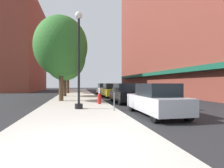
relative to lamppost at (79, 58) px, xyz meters
name	(u,v)px	position (x,y,z in m)	size (l,w,h in m)	color
ground_plane	(108,96)	(3.88, 11.59, -3.20)	(90.00, 90.00, 0.00)	#232326
sidewalk_slab	(77,96)	(-0.12, 12.59, -3.14)	(4.80, 50.00, 0.12)	#B7B2A8
building_right_brick	(170,7)	(14.88, 15.59, 10.96)	(6.80, 40.00, 28.38)	brown
building_far_background	(25,47)	(-11.13, 30.59, 6.41)	(6.80, 18.00, 19.27)	brown
lamppost	(79,58)	(0.00, 0.00, 0.00)	(0.48, 0.48, 5.90)	black
fire_hydrant	(99,99)	(1.55, 2.29, -2.68)	(0.33, 0.26, 0.79)	red
parking_meter_near	(114,96)	(1.93, -1.23, -2.25)	(0.14, 0.09, 1.31)	slate
tree_near	(65,57)	(-1.51, 11.10, 1.64)	(4.98, 4.98, 7.60)	#422D1E
tree_mid	(68,60)	(-1.43, 17.64, 2.04)	(4.89, 4.89, 7.95)	#422D1E
tree_far	(61,46)	(-1.47, 5.28, 1.73)	(4.63, 4.63, 7.49)	#4C3823
car_silver	(156,100)	(3.88, -2.45, -2.39)	(1.80, 4.30, 1.66)	black
car_black	(125,93)	(3.88, 3.60, -2.39)	(1.80, 4.30, 1.66)	black
car_yellow	(111,91)	(3.88, 9.61, -2.39)	(1.80, 4.30, 1.66)	black
car_white	(104,89)	(3.88, 15.31, -2.39)	(1.80, 4.30, 1.66)	black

